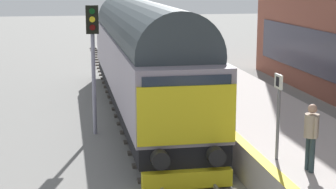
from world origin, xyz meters
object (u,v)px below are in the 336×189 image
at_px(platform_number_sign, 278,104).
at_px(waiting_passenger, 311,131).
at_px(signal_post_mid, 93,53).
at_px(diesel_locomotive, 142,54).

bearing_deg(platform_number_sign, waiting_passenger, -64.88).
distance_m(signal_post_mid, waiting_passenger, 9.11).
relative_size(diesel_locomotive, signal_post_mid, 3.91).
bearing_deg(platform_number_sign, diesel_locomotive, 102.22).
height_order(diesel_locomotive, waiting_passenger, diesel_locomotive).
distance_m(diesel_locomotive, platform_number_sign, 10.03).
distance_m(platform_number_sign, waiting_passenger, 1.17).
bearing_deg(diesel_locomotive, signal_post_mid, -124.96).
relative_size(diesel_locomotive, platform_number_sign, 8.23).
xyz_separation_m(diesel_locomotive, signal_post_mid, (-2.14, -3.06, 0.48)).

